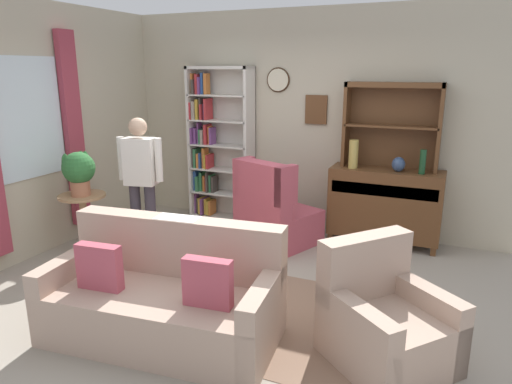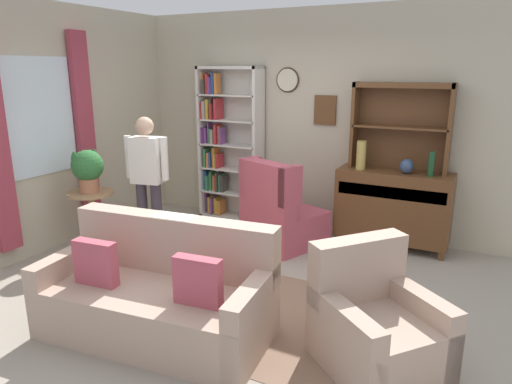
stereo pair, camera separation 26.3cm
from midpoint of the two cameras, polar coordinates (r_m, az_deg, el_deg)
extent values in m
cube|color=#9E9384|center=(4.56, -0.63, -12.19)|extent=(5.40, 4.60, 0.02)
cube|color=#BCB299|center=(6.06, 8.87, 8.45)|extent=(5.00, 0.06, 2.80)
cylinder|color=beige|center=(6.12, 5.19, 13.58)|extent=(0.28, 0.03, 0.28)
torus|color=#382314|center=(6.12, 5.19, 13.58)|extent=(0.31, 0.02, 0.31)
cube|color=brown|center=(5.96, 9.79, 9.92)|extent=(0.28, 0.03, 0.36)
cube|color=#BCB299|center=(5.73, -23.83, 7.00)|extent=(0.06, 4.20, 2.80)
cube|color=silver|center=(5.67, -23.92, 8.45)|extent=(0.02, 0.90, 1.30)
cube|color=#9E3847|center=(6.04, -19.16, 7.31)|extent=(0.08, 0.24, 2.30)
cube|color=#846651|center=(4.24, -0.11, -14.24)|extent=(2.41, 1.61, 0.01)
cube|color=silver|center=(6.61, -5.23, 6.05)|extent=(0.04, 0.30, 2.10)
cube|color=silver|center=(6.20, 1.54, 5.51)|extent=(0.04, 0.30, 2.10)
cube|color=silver|center=(6.31, -2.04, 15.06)|extent=(0.90, 0.30, 0.04)
cube|color=silver|center=(6.64, -1.88, -3.01)|extent=(0.90, 0.30, 0.04)
cube|color=silver|center=(6.52, -1.34, 5.98)|extent=(0.90, 0.01, 2.10)
cube|color=silver|center=(6.54, -1.90, -0.04)|extent=(0.86, 0.30, 0.02)
cube|color=#723F7F|center=(6.77, -4.92, -1.21)|extent=(0.02, 0.11, 0.28)
cube|color=#3F3833|center=(6.76, -4.66, -1.48)|extent=(0.04, 0.11, 0.22)
cube|color=gold|center=(6.73, -4.32, -1.50)|extent=(0.04, 0.18, 0.23)
cube|color=#723F7F|center=(6.71, -4.01, -1.56)|extent=(0.03, 0.23, 0.23)
cube|color=gold|center=(6.69, -3.68, -1.63)|extent=(0.04, 0.14, 0.22)
cube|color=gold|center=(6.67, -3.37, -1.77)|extent=(0.03, 0.18, 0.20)
cube|color=#CC7233|center=(6.65, -3.08, -1.79)|extent=(0.03, 0.18, 0.20)
cube|color=silver|center=(6.46, -1.93, 2.85)|extent=(0.86, 0.30, 0.02)
cube|color=#284C8C|center=(6.68, -4.92, 1.55)|extent=(0.04, 0.13, 0.28)
cube|color=#337247|center=(6.66, -4.54, 1.22)|extent=(0.04, 0.23, 0.21)
cube|color=#337247|center=(6.63, -4.24, 1.43)|extent=(0.04, 0.14, 0.27)
cube|color=#CC7233|center=(6.62, -3.92, 1.19)|extent=(0.03, 0.10, 0.22)
cube|color=#B22D33|center=(6.60, -3.63, 1.08)|extent=(0.04, 0.11, 0.20)
cube|color=#3F3833|center=(6.57, -3.35, 1.35)|extent=(0.02, 0.22, 0.28)
cube|color=#337247|center=(6.56, -3.08, 1.17)|extent=(0.03, 0.16, 0.24)
cube|color=#3F3833|center=(6.54, -2.77, 1.08)|extent=(0.04, 0.16, 0.23)
cube|color=silver|center=(6.40, -1.95, 5.80)|extent=(0.86, 0.30, 0.02)
cube|color=#3F3833|center=(6.61, -5.06, 4.35)|extent=(0.02, 0.19, 0.27)
cube|color=#337247|center=(6.59, -4.76, 4.31)|extent=(0.04, 0.21, 0.26)
cube|color=#CC7233|center=(6.57, -4.41, 4.03)|extent=(0.03, 0.21, 0.21)
cube|color=#284C8C|center=(6.56, -4.18, 4.05)|extent=(0.02, 0.21, 0.22)
cube|color=#CC7233|center=(6.53, -3.87, 4.29)|extent=(0.04, 0.13, 0.28)
cube|color=gold|center=(6.52, -3.57, 3.90)|extent=(0.02, 0.22, 0.19)
cube|color=#B22D33|center=(6.50, -3.33, 3.89)|extent=(0.03, 0.20, 0.20)
cube|color=silver|center=(6.35, -1.98, 8.79)|extent=(0.86, 0.30, 0.02)
cube|color=#723F7F|center=(6.56, -5.12, 7.04)|extent=(0.02, 0.23, 0.22)
cube|color=#723F7F|center=(6.54, -4.83, 6.99)|extent=(0.03, 0.15, 0.21)
cube|color=#723F7F|center=(6.52, -4.55, 7.33)|extent=(0.02, 0.11, 0.29)
cube|color=#337247|center=(6.51, -4.26, 6.90)|extent=(0.04, 0.15, 0.20)
cube|color=gray|center=(6.48, -3.92, 6.86)|extent=(0.03, 0.21, 0.20)
cube|color=#B22D33|center=(6.45, -3.56, 7.17)|extent=(0.04, 0.18, 0.27)
cube|color=#CC7233|center=(6.43, -3.23, 7.03)|extent=(0.02, 0.11, 0.25)
cube|color=#723F7F|center=(6.42, -2.98, 6.95)|extent=(0.03, 0.16, 0.23)
cube|color=silver|center=(6.32, -2.01, 11.83)|extent=(0.86, 0.30, 0.02)
cube|color=#B22D33|center=(6.53, -5.19, 10.00)|extent=(0.02, 0.24, 0.23)
cube|color=gray|center=(6.50, -4.87, 10.06)|extent=(0.04, 0.23, 0.24)
cube|color=gold|center=(6.48, -4.50, 10.16)|extent=(0.04, 0.19, 0.27)
cube|color=#3F3833|center=(6.45, -4.20, 10.21)|extent=(0.03, 0.13, 0.28)
cube|color=#B22D33|center=(6.44, -3.95, 9.87)|extent=(0.02, 0.23, 0.21)
cube|color=#284C8C|center=(6.43, -3.72, 9.88)|extent=(0.03, 0.13, 0.21)
cube|color=#B22D33|center=(6.41, -3.46, 10.19)|extent=(0.03, 0.21, 0.28)
cube|color=#CC7233|center=(6.50, -5.24, 13.15)|extent=(0.03, 0.10, 0.27)
cube|color=#3F3833|center=(6.48, -4.91, 12.81)|extent=(0.04, 0.22, 0.19)
cube|color=#B22D33|center=(6.46, -4.57, 13.11)|extent=(0.04, 0.17, 0.26)
cube|color=#723F7F|center=(6.44, -4.25, 12.95)|extent=(0.02, 0.19, 0.23)
cube|color=#284C8C|center=(6.42, -3.99, 13.19)|extent=(0.04, 0.12, 0.28)
cube|color=#CC7233|center=(6.39, -3.60, 13.16)|extent=(0.04, 0.11, 0.27)
cube|color=brown|center=(5.73, 17.76, -1.57)|extent=(1.30, 0.45, 0.82)
cube|color=brown|center=(5.82, 11.26, -5.62)|extent=(0.06, 0.06, 0.10)
cube|color=brown|center=(5.65, 23.11, -7.25)|extent=(0.06, 0.06, 0.10)
cube|color=brown|center=(6.14, 12.18, -4.58)|extent=(0.06, 0.06, 0.10)
cube|color=brown|center=(5.98, 23.39, -6.07)|extent=(0.06, 0.06, 0.10)
cube|color=#492C18|center=(5.46, 17.53, -0.10)|extent=(1.20, 0.01, 0.14)
cube|color=brown|center=(5.73, 13.36, 8.06)|extent=(0.04, 0.26, 1.00)
cube|color=brown|center=(5.57, 24.05, 6.98)|extent=(0.04, 0.26, 1.00)
cube|color=brown|center=(5.59, 19.05, 12.33)|extent=(1.10, 0.26, 0.06)
cube|color=brown|center=(5.63, 18.64, 7.56)|extent=(1.06, 0.26, 0.02)
cube|color=brown|center=(5.75, 18.84, 7.69)|extent=(1.10, 0.01, 1.00)
cylinder|color=tan|center=(5.59, 14.15, 4.41)|extent=(0.11, 0.11, 0.34)
ellipsoid|color=#33476B|center=(5.53, 19.37, 3.01)|extent=(0.15, 0.15, 0.17)
cylinder|color=#194223|center=(5.47, 22.07, 3.21)|extent=(0.07, 0.07, 0.28)
cube|color=tan|center=(3.85, -10.23, -14.23)|extent=(1.88, 1.04, 0.42)
cube|color=tan|center=(3.91, -8.07, -6.35)|extent=(1.81, 0.39, 0.48)
cube|color=tan|center=(4.26, -20.05, -10.57)|extent=(0.23, 0.86, 0.60)
cube|color=tan|center=(3.49, 1.91, -15.57)|extent=(0.23, 0.86, 0.60)
cube|color=#B74C5B|center=(3.83, -17.28, -8.35)|extent=(0.37, 0.14, 0.36)
cube|color=#B74C5B|center=(3.38, -4.94, -10.92)|extent=(0.37, 0.14, 0.36)
cube|color=white|center=(3.83, -8.20, -2.98)|extent=(0.38, 0.22, 0.00)
cube|color=tan|center=(3.58, 17.05, -17.33)|extent=(1.08, 1.08, 0.40)
cube|color=tan|center=(3.57, 14.51, -9.15)|extent=(0.62, 0.69, 0.48)
cube|color=tan|center=(3.37, 12.95, -17.68)|extent=(0.69, 0.61, 0.55)
cube|color=tan|center=(3.72, 20.89, -14.98)|extent=(0.69, 0.61, 0.55)
cube|color=#B74C5B|center=(5.64, 4.93, -4.34)|extent=(1.03, 1.04, 0.42)
cube|color=#B74C5B|center=(5.29, 2.77, 0.32)|extent=(0.80, 0.48, 0.63)
cube|color=#B74C5B|center=(5.06, 5.75, 0.69)|extent=(0.20, 0.30, 0.44)
cube|color=#B74C5B|center=(5.53, 0.67, 2.02)|extent=(0.20, 0.30, 0.44)
cylinder|color=#A87F56|center=(5.62, -18.44, -0.14)|extent=(0.52, 0.52, 0.03)
cylinder|color=#A87F56|center=(5.72, -18.15, -3.49)|extent=(0.08, 0.08, 0.66)
cylinder|color=#A87F56|center=(5.82, -17.90, -6.45)|extent=(0.36, 0.36, 0.03)
cylinder|color=#AD6B4C|center=(5.57, -18.58, 0.76)|extent=(0.21, 0.21, 0.17)
sphere|color=#2D6B33|center=(5.52, -18.77, 3.08)|extent=(0.36, 0.36, 0.36)
ellipsoid|color=#2D6B33|center=(5.52, -20.11, 3.40)|extent=(0.10, 0.06, 0.25)
ellipsoid|color=#2D6B33|center=(5.60, -17.96, 3.76)|extent=(0.10, 0.06, 0.25)
ellipsoid|color=#2D6B33|center=(5.63, -18.41, 3.77)|extent=(0.10, 0.06, 0.25)
cylinder|color=#AD6B4C|center=(5.60, -14.84, -6.74)|extent=(0.12, 0.12, 0.09)
sphere|color=#235B2D|center=(5.56, -14.93, -5.52)|extent=(0.20, 0.20, 0.20)
ellipsoid|color=#235B2D|center=(5.56, -15.66, -5.30)|extent=(0.06, 0.03, 0.14)
ellipsoid|color=#235B2D|center=(5.52, -15.60, -5.44)|extent=(0.06, 0.03, 0.14)
cylinder|color=#38333D|center=(5.50, -12.40, -2.97)|extent=(0.14, 0.14, 0.82)
cylinder|color=#38333D|center=(5.42, -10.71, -3.15)|extent=(0.14, 0.14, 0.82)
cube|color=silver|center=(5.29, -11.94, 3.86)|extent=(0.37, 0.27, 0.52)
sphere|color=tan|center=(5.23, -12.17, 7.94)|extent=(0.24, 0.24, 0.20)
cylinder|color=silver|center=(5.39, -14.05, 4.21)|extent=(0.09, 0.09, 0.48)
cylinder|color=silver|center=(5.19, -9.78, 4.05)|extent=(0.09, 0.09, 0.48)
camera|label=1|loc=(0.13, -88.26, 0.47)|focal=32.49mm
camera|label=2|loc=(0.13, 91.74, -0.47)|focal=32.49mm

